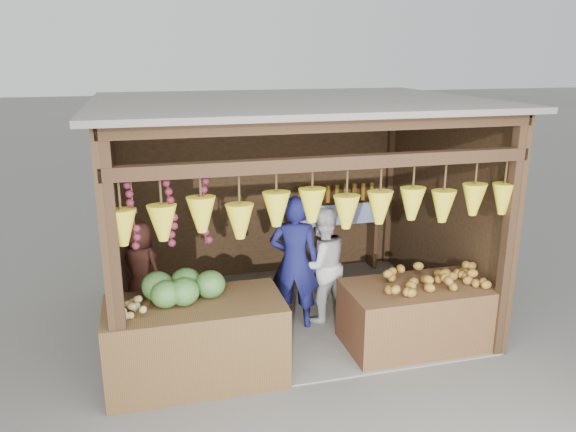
{
  "coord_description": "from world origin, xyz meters",
  "views": [
    {
      "loc": [
        -1.65,
        -6.14,
        3.15
      ],
      "look_at": [
        -0.05,
        -0.1,
        1.33
      ],
      "focal_mm": 35.0,
      "sensor_mm": 36.0,
      "label": 1
    }
  ],
  "objects_px": {
    "woman_standing": "(321,265)",
    "vendor_seated": "(140,269)",
    "counter_right": "(417,315)",
    "man_standing": "(295,263)",
    "counter_left": "(196,341)"
  },
  "relations": [
    {
      "from": "counter_left",
      "to": "vendor_seated",
      "type": "height_order",
      "value": "vendor_seated"
    },
    {
      "from": "man_standing",
      "to": "vendor_seated",
      "type": "distance_m",
      "value": 1.75
    },
    {
      "from": "counter_right",
      "to": "vendor_seated",
      "type": "relative_size",
      "value": 1.47
    },
    {
      "from": "woman_standing",
      "to": "vendor_seated",
      "type": "distance_m",
      "value": 2.1
    },
    {
      "from": "woman_standing",
      "to": "vendor_seated",
      "type": "bearing_deg",
      "value": -15.62
    },
    {
      "from": "counter_right",
      "to": "man_standing",
      "type": "relative_size",
      "value": 0.99
    },
    {
      "from": "man_standing",
      "to": "woman_standing",
      "type": "height_order",
      "value": "man_standing"
    },
    {
      "from": "counter_right",
      "to": "vendor_seated",
      "type": "bearing_deg",
      "value": 160.97
    },
    {
      "from": "vendor_seated",
      "to": "woman_standing",
      "type": "bearing_deg",
      "value": -145.41
    },
    {
      "from": "man_standing",
      "to": "woman_standing",
      "type": "bearing_deg",
      "value": -145.11
    },
    {
      "from": "counter_right",
      "to": "woman_standing",
      "type": "height_order",
      "value": "woman_standing"
    },
    {
      "from": "counter_right",
      "to": "vendor_seated",
      "type": "distance_m",
      "value": 3.13
    },
    {
      "from": "woman_standing",
      "to": "vendor_seated",
      "type": "relative_size",
      "value": 1.31
    },
    {
      "from": "man_standing",
      "to": "counter_right",
      "type": "bearing_deg",
      "value": 167.38
    },
    {
      "from": "counter_right",
      "to": "man_standing",
      "type": "xyz_separation_m",
      "value": [
        -1.19,
        0.78,
        0.45
      ]
    }
  ]
}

